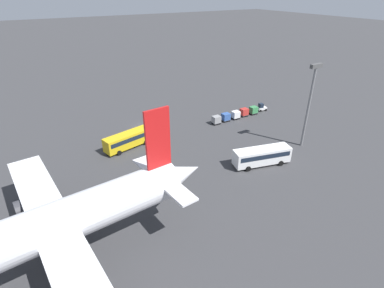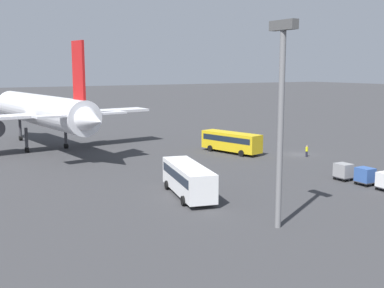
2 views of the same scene
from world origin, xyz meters
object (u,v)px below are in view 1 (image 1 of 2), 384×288
(cargo_cart_white, at_px, (236,115))
(baggage_tug, at_px, (262,107))
(worker_person, at_px, (152,122))
(cargo_cart_red, at_px, (244,112))
(cargo_cart_grey, at_px, (216,120))
(cargo_cart_green, at_px, (253,110))
(airplane, at_px, (42,230))
(shuttle_bus_near, at_px, (129,139))
(shuttle_bus_far, at_px, (262,155))
(cargo_cart_blue, at_px, (226,117))

(cargo_cart_white, bearing_deg, baggage_tug, -174.42)
(baggage_tug, relative_size, worker_person, 1.48)
(cargo_cart_red, height_order, cargo_cart_grey, same)
(worker_person, bearing_deg, cargo_cart_green, 164.75)
(airplane, xyz_separation_m, cargo_cart_red, (-50.17, -26.03, -5.28))
(shuttle_bus_near, bearing_deg, worker_person, -151.56)
(cargo_cart_green, relative_size, cargo_cart_red, 1.00)
(shuttle_bus_far, distance_m, baggage_tug, 28.29)
(baggage_tug, xyz_separation_m, cargo_cart_white, (9.61, 0.94, 0.25))
(cargo_cart_red, relative_size, cargo_cart_white, 1.00)
(worker_person, relative_size, cargo_cart_grey, 0.84)
(airplane, height_order, cargo_cart_blue, airplane)
(shuttle_bus_far, relative_size, cargo_cart_grey, 5.49)
(cargo_cart_red, bearing_deg, airplane, 27.43)
(worker_person, bearing_deg, cargo_cart_red, 163.20)
(airplane, xyz_separation_m, baggage_tug, (-56.76, -26.65, -5.53))
(worker_person, distance_m, cargo_cart_grey, 15.67)
(cargo_cart_green, xyz_separation_m, cargo_cart_grey, (12.09, 0.32, 0.00))
(shuttle_bus_near, relative_size, cargo_cart_red, 5.33)
(cargo_cart_blue, bearing_deg, cargo_cart_grey, 4.26)
(shuttle_bus_near, bearing_deg, shuttle_bus_far, 121.27)
(shuttle_bus_far, relative_size, baggage_tug, 4.40)
(shuttle_bus_far, relative_size, cargo_cart_green, 5.49)
(cargo_cart_blue, bearing_deg, shuttle_bus_near, 1.76)
(cargo_cart_red, xyz_separation_m, cargo_cart_blue, (6.05, 0.25, 0.00))
(shuttle_bus_near, relative_size, cargo_cart_grey, 5.33)
(baggage_tug, height_order, worker_person, baggage_tug)
(shuttle_bus_far, distance_m, cargo_cart_red, 23.81)
(shuttle_bus_far, distance_m, worker_person, 29.17)
(shuttle_bus_far, relative_size, cargo_cart_blue, 5.49)
(cargo_cart_green, xyz_separation_m, cargo_cart_white, (6.05, 0.17, 0.00))
(cargo_cart_white, bearing_deg, cargo_cart_green, -178.40)
(shuttle_bus_near, relative_size, cargo_cart_white, 5.33)
(cargo_cart_grey, bearing_deg, airplane, 31.88)
(cargo_cart_grey, bearing_deg, baggage_tug, -176.03)
(baggage_tug, distance_m, cargo_cart_green, 3.66)
(cargo_cart_grey, bearing_deg, worker_person, -28.10)
(airplane, height_order, shuttle_bus_far, airplane)
(baggage_tug, relative_size, cargo_cart_red, 1.25)
(airplane, relative_size, cargo_cart_red, 21.20)
(shuttle_bus_near, relative_size, shuttle_bus_far, 0.97)
(cargo_cart_grey, bearing_deg, shuttle_bus_far, 80.37)
(airplane, height_order, cargo_cart_green, airplane)
(worker_person, bearing_deg, shuttle_bus_near, 42.13)
(cargo_cart_red, distance_m, cargo_cart_grey, 9.08)
(baggage_tug, bearing_deg, airplane, 34.03)
(airplane, relative_size, baggage_tug, 16.98)
(cargo_cart_white, relative_size, cargo_cart_grey, 1.00)
(cargo_cart_white, bearing_deg, worker_person, -20.00)
(airplane, height_order, cargo_cart_grey, airplane)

